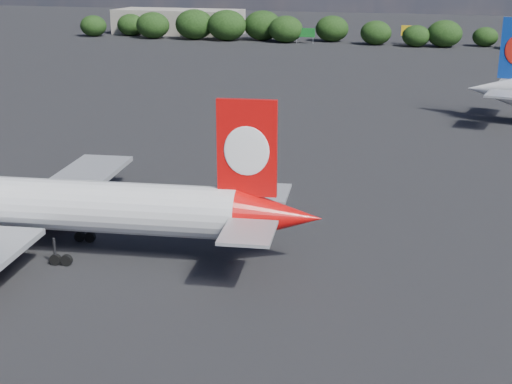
# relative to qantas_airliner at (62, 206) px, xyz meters

# --- Properties ---
(ground) EXTENTS (500.00, 500.00, 0.00)m
(ground) POSITION_rel_qantas_airliner_xyz_m (1.80, 45.10, -4.16)
(ground) COLOR black
(ground) RESTS_ON ground
(qantas_airliner) EXTENTS (41.82, 39.87, 13.65)m
(qantas_airliner) POSITION_rel_qantas_airliner_xyz_m (0.00, 0.00, 0.00)
(qantas_airliner) COLOR silver
(qantas_airliner) RESTS_ON ground
(terminal_building) EXTENTS (42.00, 16.00, 8.00)m
(terminal_building) POSITION_rel_qantas_airliner_xyz_m (-63.20, 177.10, -0.16)
(terminal_building) COLOR gray
(terminal_building) RESTS_ON ground
(highway_sign) EXTENTS (6.00, 0.30, 4.50)m
(highway_sign) POSITION_rel_qantas_airliner_xyz_m (-16.20, 161.10, -1.03)
(highway_sign) COLOR #146620
(highway_sign) RESTS_ON ground
(billboard_yellow) EXTENTS (5.00, 0.30, 5.50)m
(billboard_yellow) POSITION_rel_qantas_airliner_xyz_m (13.80, 167.10, -0.29)
(billboard_yellow) COLOR gold
(billboard_yellow) RESTS_ON ground
(horizon_treeline) EXTENTS (205.31, 16.01, 9.31)m
(horizon_treeline) POSITION_rel_qantas_airliner_xyz_m (9.16, 163.77, -0.00)
(horizon_treeline) COLOR black
(horizon_treeline) RESTS_ON ground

